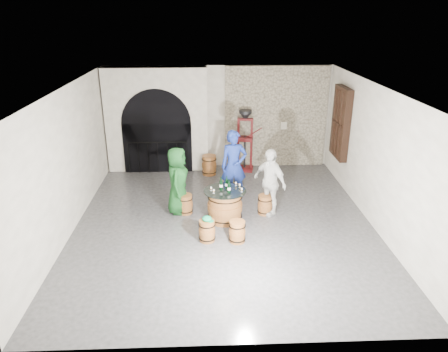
{
  "coord_description": "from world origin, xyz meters",
  "views": [
    {
      "loc": [
        -0.38,
        -9.06,
        4.78
      ],
      "look_at": [
        0.02,
        0.37,
        1.05
      ],
      "focal_mm": 34.0,
      "sensor_mm": 36.0,
      "label": 1
    }
  ],
  "objects_px": {
    "barrel_stool_far": "(232,193)",
    "barrel_stool_right": "(265,205)",
    "side_barrel": "(209,165)",
    "corking_press": "(245,136)",
    "wine_bottle_right": "(227,183)",
    "wine_bottle_left": "(221,185)",
    "barrel_stool_left": "(185,204)",
    "person_white": "(270,182)",
    "wine_bottle_center": "(229,187)",
    "person_green": "(178,181)",
    "person_blue": "(234,166)",
    "barrel_table": "(225,206)",
    "barrel_stool_near_right": "(237,232)",
    "barrel_stool_near_left": "(207,231)"
  },
  "relations": [
    {
      "from": "barrel_table",
      "to": "barrel_stool_far",
      "type": "xyz_separation_m",
      "value": [
        0.24,
        1.03,
        -0.14
      ]
    },
    {
      "from": "side_barrel",
      "to": "wine_bottle_right",
      "type": "bearing_deg",
      "value": -82.36
    },
    {
      "from": "barrel_stool_far",
      "to": "barrel_stool_left",
      "type": "bearing_deg",
      "value": -153.42
    },
    {
      "from": "person_blue",
      "to": "wine_bottle_left",
      "type": "height_order",
      "value": "person_blue"
    },
    {
      "from": "barrel_stool_left",
      "to": "person_blue",
      "type": "distance_m",
      "value": 1.65
    },
    {
      "from": "barrel_stool_far",
      "to": "person_blue",
      "type": "height_order",
      "value": "person_blue"
    },
    {
      "from": "wine_bottle_left",
      "to": "barrel_stool_far",
      "type": "bearing_deg",
      "value": 71.28
    },
    {
      "from": "barrel_table",
      "to": "side_barrel",
      "type": "height_order",
      "value": "barrel_table"
    },
    {
      "from": "barrel_stool_right",
      "to": "corking_press",
      "type": "relative_size",
      "value": 0.26
    },
    {
      "from": "barrel_stool_right",
      "to": "side_barrel",
      "type": "bearing_deg",
      "value": 116.13
    },
    {
      "from": "barrel_stool_near_left",
      "to": "person_green",
      "type": "relative_size",
      "value": 0.29
    },
    {
      "from": "barrel_stool_near_left",
      "to": "corking_press",
      "type": "bearing_deg",
      "value": 74.51
    },
    {
      "from": "barrel_stool_near_left",
      "to": "side_barrel",
      "type": "bearing_deg",
      "value": 88.79
    },
    {
      "from": "barrel_stool_near_right",
      "to": "corking_press",
      "type": "xyz_separation_m",
      "value": [
        0.55,
        4.42,
        0.88
      ]
    },
    {
      "from": "wine_bottle_center",
      "to": "wine_bottle_right",
      "type": "height_order",
      "value": "same"
    },
    {
      "from": "barrel_stool_near_left",
      "to": "corking_press",
      "type": "distance_m",
      "value": 4.6
    },
    {
      "from": "barrel_table",
      "to": "barrel_stool_far",
      "type": "bearing_deg",
      "value": 76.92
    },
    {
      "from": "barrel_stool_left",
      "to": "barrel_stool_right",
      "type": "bearing_deg",
      "value": -3.46
    },
    {
      "from": "barrel_stool_far",
      "to": "person_green",
      "type": "relative_size",
      "value": 0.29
    },
    {
      "from": "barrel_stool_near_left",
      "to": "wine_bottle_center",
      "type": "height_order",
      "value": "wine_bottle_center"
    },
    {
      "from": "barrel_table",
      "to": "person_blue",
      "type": "bearing_deg",
      "value": 76.92
    },
    {
      "from": "wine_bottle_center",
      "to": "corking_press",
      "type": "relative_size",
      "value": 0.17
    },
    {
      "from": "barrel_stool_left",
      "to": "wine_bottle_right",
      "type": "height_order",
      "value": "wine_bottle_right"
    },
    {
      "from": "person_green",
      "to": "person_blue",
      "type": "distance_m",
      "value": 1.61
    },
    {
      "from": "wine_bottle_right",
      "to": "wine_bottle_left",
      "type": "bearing_deg",
      "value": -156.3
    },
    {
      "from": "barrel_table",
      "to": "barrel_stool_left",
      "type": "relative_size",
      "value": 2.05
    },
    {
      "from": "barrel_stool_left",
      "to": "barrel_stool_near_right",
      "type": "height_order",
      "value": "same"
    },
    {
      "from": "barrel_stool_left",
      "to": "side_barrel",
      "type": "xyz_separation_m",
      "value": [
        0.62,
        2.66,
        0.06
      ]
    },
    {
      "from": "person_green",
      "to": "person_white",
      "type": "xyz_separation_m",
      "value": [
        2.25,
        -0.17,
        -0.0
      ]
    },
    {
      "from": "barrel_stool_left",
      "to": "wine_bottle_left",
      "type": "height_order",
      "value": "wine_bottle_left"
    },
    {
      "from": "barrel_table",
      "to": "wine_bottle_left",
      "type": "xyz_separation_m",
      "value": [
        -0.09,
        0.06,
        0.52
      ]
    },
    {
      "from": "barrel_stool_far",
      "to": "barrel_table",
      "type": "bearing_deg",
      "value": -103.08
    },
    {
      "from": "barrel_stool_near_right",
      "to": "person_blue",
      "type": "bearing_deg",
      "value": 88.36
    },
    {
      "from": "barrel_stool_right",
      "to": "person_blue",
      "type": "xyz_separation_m",
      "value": [
        -0.72,
        0.93,
        0.7
      ]
    },
    {
      "from": "barrel_stool_left",
      "to": "barrel_stool_near_left",
      "type": "relative_size",
      "value": 1.0
    },
    {
      "from": "barrel_stool_right",
      "to": "person_blue",
      "type": "height_order",
      "value": "person_blue"
    },
    {
      "from": "person_white",
      "to": "wine_bottle_center",
      "type": "relative_size",
      "value": 5.2
    },
    {
      "from": "barrel_table",
      "to": "barrel_stool_right",
      "type": "height_order",
      "value": "barrel_table"
    },
    {
      "from": "barrel_stool_left",
      "to": "wine_bottle_right",
      "type": "xyz_separation_m",
      "value": [
        1.02,
        -0.31,
        0.67
      ]
    },
    {
      "from": "barrel_stool_near_left",
      "to": "wine_bottle_center",
      "type": "distance_m",
      "value": 1.19
    },
    {
      "from": "barrel_stool_far",
      "to": "barrel_stool_near_right",
      "type": "bearing_deg",
      "value": -90.45
    },
    {
      "from": "wine_bottle_left",
      "to": "wine_bottle_center",
      "type": "relative_size",
      "value": 1.0
    },
    {
      "from": "barrel_stool_near_left",
      "to": "person_green",
      "type": "distance_m",
      "value": 1.74
    },
    {
      "from": "barrel_stool_near_right",
      "to": "wine_bottle_left",
      "type": "bearing_deg",
      "value": 105.98
    },
    {
      "from": "barrel_stool_far",
      "to": "barrel_stool_right",
      "type": "height_order",
      "value": "same"
    },
    {
      "from": "side_barrel",
      "to": "corking_press",
      "type": "height_order",
      "value": "corking_press"
    },
    {
      "from": "barrel_stool_near_right",
      "to": "person_green",
      "type": "height_order",
      "value": "person_green"
    },
    {
      "from": "barrel_table",
      "to": "wine_bottle_right",
      "type": "distance_m",
      "value": 0.54
    },
    {
      "from": "barrel_stool_near_left",
      "to": "wine_bottle_left",
      "type": "xyz_separation_m",
      "value": [
        0.35,
        1.02,
        0.67
      ]
    },
    {
      "from": "wine_bottle_right",
      "to": "wine_bottle_center",
      "type": "bearing_deg",
      "value": -80.32
    }
  ]
}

